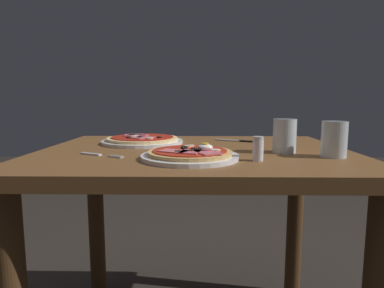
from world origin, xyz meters
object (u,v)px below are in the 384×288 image
pizza_across_left (142,140)px  salt_shaker (258,149)px  dining_table (194,187)px  knife (241,141)px  pizza_foreground (190,155)px  fork (98,155)px  water_glass_near (334,142)px  water_glass_far (284,138)px

pizza_across_left → salt_shaker: salt_shaker is taller
dining_table → knife: (0.18, 0.20, 0.13)m
pizza_foreground → salt_shaker: bearing=-8.1°
pizza_across_left → salt_shaker: bearing=-43.5°
pizza_across_left → fork: pizza_across_left is taller
pizza_foreground → pizza_across_left: (-0.19, 0.33, -0.00)m
salt_shaker → water_glass_near: bearing=15.1°
fork → knife: 0.58m
fork → salt_shaker: (0.46, -0.08, 0.03)m
dining_table → salt_shaker: (0.17, -0.21, 0.16)m
knife → pizza_foreground: bearing=-116.8°
dining_table → knife: knife is taller
pizza_foreground → water_glass_near: water_glass_near is taller
pizza_across_left → fork: size_ratio=2.10×
knife → salt_shaker: size_ratio=2.69×
salt_shaker → pizza_across_left: bearing=136.5°
water_glass_near → dining_table: bearing=160.5°
dining_table → fork: size_ratio=6.96×
water_glass_near → water_glass_far: 0.15m
fork → water_glass_near: bearing=-1.1°
dining_table → water_glass_near: 0.46m
water_glass_far → pizza_across_left: bearing=156.2°
salt_shaker → water_glass_far: bearing=52.6°
pizza_across_left → knife: 0.39m
dining_table → salt_shaker: salt_shaker is taller
water_glass_near → knife: bearing=122.6°
pizza_foreground → pizza_across_left: 0.38m
pizza_foreground → knife: size_ratio=1.54×
pizza_across_left → fork: 0.29m
dining_table → salt_shaker: bearing=-49.6°
fork → knife: size_ratio=0.82×
water_glass_far → dining_table: bearing=167.5°
water_glass_far → salt_shaker: (-0.11, -0.14, -0.01)m
fork → knife: bearing=35.3°
dining_table → pizza_foreground: bearing=-93.4°
dining_table → pizza_across_left: bearing=143.2°
fork → pizza_across_left: bearing=72.8°
water_glass_far → fork: (-0.57, -0.07, -0.04)m
pizza_foreground → water_glass_far: 0.32m
water_glass_near → fork: 0.69m
fork → salt_shaker: bearing=-9.3°
dining_table → salt_shaker: size_ratio=15.28×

